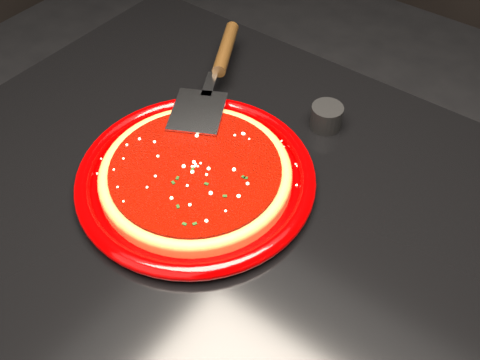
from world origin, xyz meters
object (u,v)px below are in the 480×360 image
at_px(table, 271,353).
at_px(pizza_server, 214,75).
at_px(plate, 196,177).
at_px(ramekin, 326,117).

xyz_separation_m(table, pizza_server, (-0.27, 0.19, 0.42)).
distance_m(table, plate, 0.42).
xyz_separation_m(pizza_server, ramekin, (0.20, 0.05, -0.03)).
xyz_separation_m(table, ramekin, (-0.07, 0.24, 0.40)).
bearing_deg(plate, table, -2.66).
height_order(table, plate, plate).
relative_size(plate, pizza_server, 1.03).
bearing_deg(pizza_server, table, -62.63).
height_order(pizza_server, ramekin, pizza_server).
relative_size(table, ramekin, 22.83).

